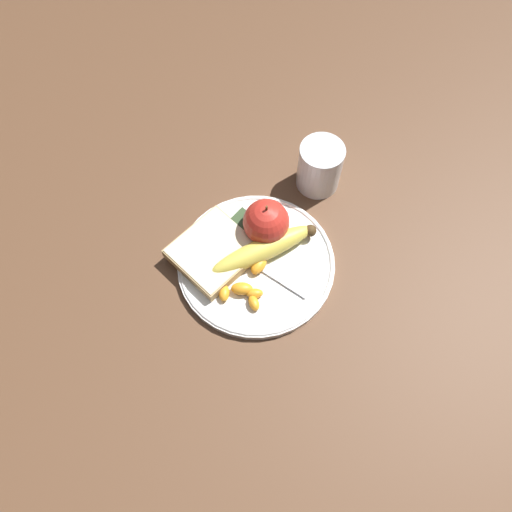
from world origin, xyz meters
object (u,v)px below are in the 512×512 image
(apple, at_px, (266,222))
(banana, at_px, (266,251))
(bread_slice, at_px, (214,252))
(fork, at_px, (256,263))
(plate, at_px, (256,263))
(jam_packet, at_px, (242,225))
(juice_glass, at_px, (320,168))

(apple, distance_m, banana, 0.04)
(bread_slice, distance_m, fork, 0.07)
(plate, relative_size, bread_slice, 2.00)
(jam_packet, bearing_deg, plate, -118.74)
(juice_glass, height_order, fork, juice_glass)
(banana, height_order, fork, banana)
(banana, distance_m, bread_slice, 0.08)
(apple, height_order, fork, apple)
(juice_glass, xyz_separation_m, fork, (-0.20, -0.03, -0.03))
(apple, bearing_deg, banana, -139.86)
(plate, xyz_separation_m, juice_glass, (0.19, 0.02, 0.03))
(apple, distance_m, bread_slice, 0.10)
(fork, bearing_deg, juice_glass, -87.59)
(apple, relative_size, bread_slice, 0.66)
(apple, bearing_deg, juice_glass, 0.89)
(banana, bearing_deg, bread_slice, 129.39)
(jam_packet, bearing_deg, apple, -63.26)
(bread_slice, bearing_deg, banana, -50.61)
(plate, height_order, juice_glass, juice_glass)
(bread_slice, height_order, fork, bread_slice)
(banana, relative_size, jam_packet, 3.98)
(fork, bearing_deg, banana, -101.38)
(juice_glass, height_order, jam_packet, juice_glass)
(plate, xyz_separation_m, apple, (0.05, 0.02, 0.04))
(apple, height_order, jam_packet, apple)
(plate, distance_m, bread_slice, 0.07)
(apple, relative_size, jam_packet, 1.86)
(juice_glass, relative_size, bread_slice, 0.70)
(banana, distance_m, fork, 0.03)
(fork, relative_size, jam_packet, 3.67)
(banana, distance_m, jam_packet, 0.06)
(apple, xyz_separation_m, fork, (-0.05, -0.02, -0.04))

